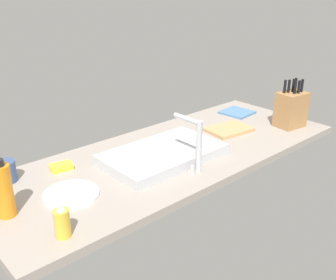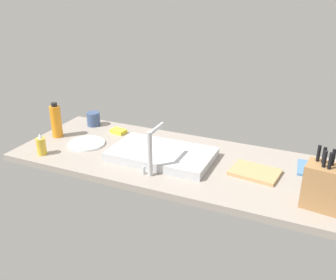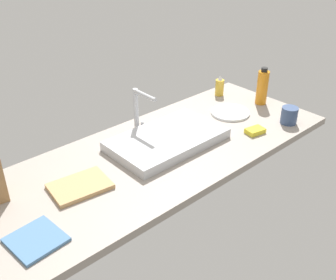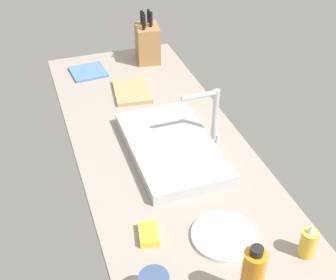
{
  "view_description": "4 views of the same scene",
  "coord_description": "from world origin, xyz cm",
  "px_view_note": "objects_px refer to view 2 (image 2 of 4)",
  "views": [
    {
      "loc": [
        112.87,
        123.31,
        79.39
      ],
      "look_at": [
        5.22,
        3.27,
        12.21
      ],
      "focal_mm": 42.14,
      "sensor_mm": 36.0,
      "label": 1
    },
    {
      "loc": [
        -67.32,
        163.42,
        90.58
      ],
      "look_at": [
        6.13,
        -2.06,
        12.36
      ],
      "focal_mm": 40.04,
      "sensor_mm": 36.0,
      "label": 2
    },
    {
      "loc": [
        -101.2,
        -118.61,
        99.47
      ],
      "look_at": [
        3.98,
        -2.05,
        8.92
      ],
      "focal_mm": 43.16,
      "sensor_mm": 36.0,
      "label": 3
    },
    {
      "loc": [
        141.61,
        -44.54,
        113.58
      ],
      "look_at": [
        8.19,
        1.09,
        9.86
      ],
      "focal_mm": 49.11,
      "sensor_mm": 36.0,
      "label": 4
    }
  ],
  "objects_px": {
    "faucet": "(151,148)",
    "dish_towel": "(315,169)",
    "dinner_plate": "(87,143)",
    "sink_basin": "(162,154)",
    "water_bottle": "(56,121)",
    "coffee_mug": "(93,119)",
    "knife_block": "(323,186)",
    "cutting_board": "(255,172)",
    "soap_bottle": "(41,145)",
    "dish_sponge": "(118,131)"
  },
  "relations": [
    {
      "from": "knife_block",
      "to": "coffee_mug",
      "type": "xyz_separation_m",
      "value": [
        1.39,
        -0.4,
        -0.05
      ]
    },
    {
      "from": "faucet",
      "to": "dish_towel",
      "type": "xyz_separation_m",
      "value": [
        -0.72,
        -0.35,
        -0.13
      ]
    },
    {
      "from": "soap_bottle",
      "to": "dish_sponge",
      "type": "relative_size",
      "value": 1.35
    },
    {
      "from": "coffee_mug",
      "to": "faucet",
      "type": "bearing_deg",
      "value": 145.58
    },
    {
      "from": "sink_basin",
      "to": "faucet",
      "type": "distance_m",
      "value": 0.21
    },
    {
      "from": "cutting_board",
      "to": "dinner_plate",
      "type": "distance_m",
      "value": 0.95
    },
    {
      "from": "faucet",
      "to": "knife_block",
      "type": "distance_m",
      "value": 0.77
    },
    {
      "from": "sink_basin",
      "to": "dinner_plate",
      "type": "distance_m",
      "value": 0.47
    },
    {
      "from": "cutting_board",
      "to": "soap_bottle",
      "type": "height_order",
      "value": "soap_bottle"
    },
    {
      "from": "knife_block",
      "to": "water_bottle",
      "type": "height_order",
      "value": "knife_block"
    },
    {
      "from": "soap_bottle",
      "to": "cutting_board",
      "type": "bearing_deg",
      "value": -167.29
    },
    {
      "from": "dinner_plate",
      "to": "dish_towel",
      "type": "bearing_deg",
      "value": -170.87
    },
    {
      "from": "sink_basin",
      "to": "dish_sponge",
      "type": "xyz_separation_m",
      "value": [
        0.39,
        -0.21,
        -0.01
      ]
    },
    {
      "from": "knife_block",
      "to": "cutting_board",
      "type": "height_order",
      "value": "knife_block"
    },
    {
      "from": "soap_bottle",
      "to": "water_bottle",
      "type": "distance_m",
      "value": 0.25
    },
    {
      "from": "coffee_mug",
      "to": "knife_block",
      "type": "bearing_deg",
      "value": 163.81
    },
    {
      "from": "cutting_board",
      "to": "dish_sponge",
      "type": "distance_m",
      "value": 0.89
    },
    {
      "from": "water_bottle",
      "to": "dinner_plate",
      "type": "bearing_deg",
      "value": 172.62
    },
    {
      "from": "knife_block",
      "to": "cutting_board",
      "type": "bearing_deg",
      "value": -21.9
    },
    {
      "from": "dinner_plate",
      "to": "coffee_mug",
      "type": "height_order",
      "value": "coffee_mug"
    },
    {
      "from": "knife_block",
      "to": "dish_sponge",
      "type": "distance_m",
      "value": 1.24
    },
    {
      "from": "faucet",
      "to": "coffee_mug",
      "type": "bearing_deg",
      "value": -34.42
    },
    {
      "from": "water_bottle",
      "to": "dish_sponge",
      "type": "distance_m",
      "value": 0.37
    },
    {
      "from": "faucet",
      "to": "coffee_mug",
      "type": "relative_size",
      "value": 2.6
    },
    {
      "from": "faucet",
      "to": "dish_sponge",
      "type": "bearing_deg",
      "value": -42.59
    },
    {
      "from": "knife_block",
      "to": "dish_sponge",
      "type": "xyz_separation_m",
      "value": [
        1.18,
        -0.36,
        -0.09
      ]
    },
    {
      "from": "soap_bottle",
      "to": "sink_basin",
      "type": "bearing_deg",
      "value": -160.34
    },
    {
      "from": "sink_basin",
      "to": "knife_block",
      "type": "height_order",
      "value": "knife_block"
    },
    {
      "from": "sink_basin",
      "to": "water_bottle",
      "type": "xyz_separation_m",
      "value": [
        0.69,
        -0.02,
        0.08
      ]
    },
    {
      "from": "soap_bottle",
      "to": "dish_sponge",
      "type": "bearing_deg",
      "value": -117.02
    },
    {
      "from": "water_bottle",
      "to": "sink_basin",
      "type": "bearing_deg",
      "value": 178.58
    },
    {
      "from": "faucet",
      "to": "soap_bottle",
      "type": "xyz_separation_m",
      "value": [
        0.63,
        0.05,
        -0.09
      ]
    },
    {
      "from": "cutting_board",
      "to": "dinner_plate",
      "type": "bearing_deg",
      "value": 2.51
    },
    {
      "from": "faucet",
      "to": "water_bottle",
      "type": "height_order",
      "value": "faucet"
    },
    {
      "from": "dish_towel",
      "to": "dish_sponge",
      "type": "relative_size",
      "value": 1.86
    },
    {
      "from": "dish_towel",
      "to": "knife_block",
      "type": "bearing_deg",
      "value": 97.18
    },
    {
      "from": "dish_sponge",
      "to": "soap_bottle",
      "type": "bearing_deg",
      "value": 62.98
    },
    {
      "from": "faucet",
      "to": "dinner_plate",
      "type": "height_order",
      "value": "faucet"
    },
    {
      "from": "dish_towel",
      "to": "coffee_mug",
      "type": "height_order",
      "value": "coffee_mug"
    },
    {
      "from": "knife_block",
      "to": "soap_bottle",
      "type": "xyz_separation_m",
      "value": [
        1.4,
        0.07,
        -0.05
      ]
    },
    {
      "from": "soap_bottle",
      "to": "dish_towel",
      "type": "relative_size",
      "value": 0.73
    },
    {
      "from": "knife_block",
      "to": "dish_sponge",
      "type": "height_order",
      "value": "knife_block"
    },
    {
      "from": "water_bottle",
      "to": "dish_towel",
      "type": "bearing_deg",
      "value": -173.44
    },
    {
      "from": "water_bottle",
      "to": "coffee_mug",
      "type": "height_order",
      "value": "water_bottle"
    },
    {
      "from": "dish_towel",
      "to": "dinner_plate",
      "type": "bearing_deg",
      "value": 9.13
    },
    {
      "from": "faucet",
      "to": "dish_towel",
      "type": "bearing_deg",
      "value": -153.89
    },
    {
      "from": "cutting_board",
      "to": "dish_sponge",
      "type": "height_order",
      "value": "dish_sponge"
    },
    {
      "from": "faucet",
      "to": "knife_block",
      "type": "bearing_deg",
      "value": -177.99
    },
    {
      "from": "knife_block",
      "to": "soap_bottle",
      "type": "distance_m",
      "value": 1.4
    },
    {
      "from": "sink_basin",
      "to": "dish_sponge",
      "type": "distance_m",
      "value": 0.44
    }
  ]
}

